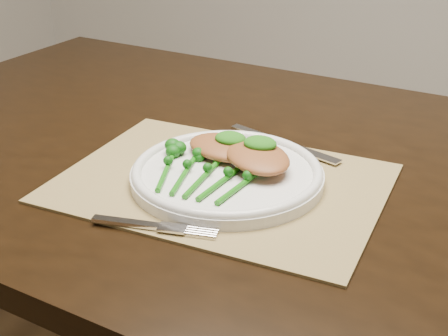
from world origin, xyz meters
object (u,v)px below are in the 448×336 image
at_px(chicken_fillet_left, 225,147).
at_px(broccolini_bundle, 202,178).
at_px(placemat, 222,183).
at_px(dinner_plate, 227,173).

distance_m(chicken_fillet_left, broccolini_bundle, 0.09).
xyz_separation_m(placemat, dinner_plate, (0.01, 0.01, 0.02)).
bearing_deg(broccolini_bundle, placemat, 69.70).
bearing_deg(chicken_fillet_left, placemat, -58.46).
distance_m(dinner_plate, chicken_fillet_left, 0.06).
height_order(placemat, dinner_plate, dinner_plate).
height_order(dinner_plate, broccolini_bundle, broccolini_bundle).
bearing_deg(placemat, dinner_plate, 38.86).
relative_size(placemat, chicken_fillet_left, 3.72).
xyz_separation_m(dinner_plate, broccolini_bundle, (-0.02, -0.04, 0.01)).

